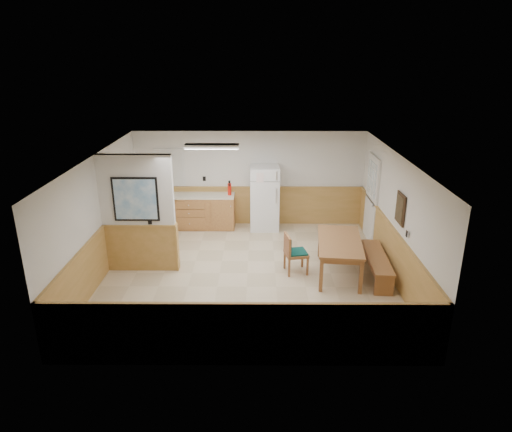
{
  "coord_description": "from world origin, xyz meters",
  "views": [
    {
      "loc": [
        0.23,
        -8.63,
        4.4
      ],
      "look_at": [
        0.18,
        0.4,
        1.14
      ],
      "focal_mm": 32.0,
      "sensor_mm": 36.0,
      "label": 1
    }
  ],
  "objects_px": {
    "dining_table": "(340,245)",
    "fire_extinguisher": "(229,189)",
    "dining_bench": "(377,260)",
    "soap_bottle": "(164,192)",
    "refrigerator": "(264,198)",
    "dining_chair": "(292,251)"
  },
  "relations": [
    {
      "from": "dining_bench",
      "to": "soap_bottle",
      "type": "height_order",
      "value": "soap_bottle"
    },
    {
      "from": "dining_bench",
      "to": "soap_bottle",
      "type": "relative_size",
      "value": 9.11
    },
    {
      "from": "refrigerator",
      "to": "dining_bench",
      "type": "bearing_deg",
      "value": -51.32
    },
    {
      "from": "dining_table",
      "to": "dining_chair",
      "type": "bearing_deg",
      "value": -176.65
    },
    {
      "from": "dining_chair",
      "to": "soap_bottle",
      "type": "bearing_deg",
      "value": 129.94
    },
    {
      "from": "dining_table",
      "to": "dining_bench",
      "type": "bearing_deg",
      "value": -1.0
    },
    {
      "from": "dining_chair",
      "to": "fire_extinguisher",
      "type": "distance_m",
      "value": 3.05
    },
    {
      "from": "refrigerator",
      "to": "dining_table",
      "type": "bearing_deg",
      "value": -61.31
    },
    {
      "from": "refrigerator",
      "to": "dining_chair",
      "type": "relative_size",
      "value": 1.97
    },
    {
      "from": "refrigerator",
      "to": "soap_bottle",
      "type": "relative_size",
      "value": 8.62
    },
    {
      "from": "dining_table",
      "to": "fire_extinguisher",
      "type": "xyz_separation_m",
      "value": [
        -2.42,
        2.66,
        0.41
      ]
    },
    {
      "from": "refrigerator",
      "to": "soap_bottle",
      "type": "distance_m",
      "value": 2.6
    },
    {
      "from": "refrigerator",
      "to": "dining_table",
      "type": "relative_size",
      "value": 0.91
    },
    {
      "from": "refrigerator",
      "to": "dining_table",
      "type": "height_order",
      "value": "refrigerator"
    },
    {
      "from": "refrigerator",
      "to": "dining_table",
      "type": "xyz_separation_m",
      "value": [
        1.52,
        -2.62,
        -0.18
      ]
    },
    {
      "from": "refrigerator",
      "to": "dining_bench",
      "type": "height_order",
      "value": "refrigerator"
    },
    {
      "from": "refrigerator",
      "to": "fire_extinguisher",
      "type": "distance_m",
      "value": 0.93
    },
    {
      "from": "dining_table",
      "to": "dining_bench",
      "type": "distance_m",
      "value": 0.84
    },
    {
      "from": "dining_chair",
      "to": "soap_bottle",
      "type": "xyz_separation_m",
      "value": [
        -3.14,
        2.58,
        0.5
      ]
    },
    {
      "from": "refrigerator",
      "to": "dining_bench",
      "type": "xyz_separation_m",
      "value": [
        2.29,
        -2.72,
        -0.49
      ]
    },
    {
      "from": "refrigerator",
      "to": "dining_chair",
      "type": "height_order",
      "value": "refrigerator"
    },
    {
      "from": "refrigerator",
      "to": "soap_bottle",
      "type": "bearing_deg",
      "value": 178.28
    }
  ]
}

